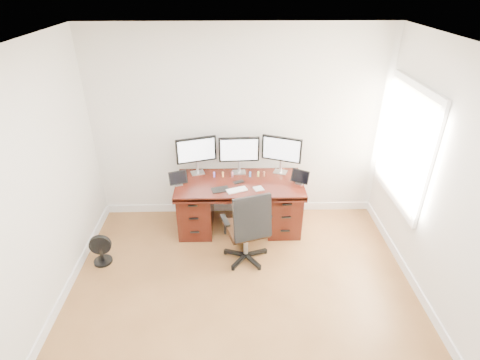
{
  "coord_description": "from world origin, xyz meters",
  "views": [
    {
      "loc": [
        -0.09,
        -2.55,
        3.22
      ],
      "look_at": [
        0.0,
        1.5,
        0.95
      ],
      "focal_mm": 28.0,
      "sensor_mm": 36.0,
      "label": 1
    }
  ],
  "objects_px": {
    "monitor_center": "(239,151)",
    "keyboard": "(237,190)",
    "desk": "(239,203)",
    "office_chair": "(247,239)",
    "floor_fan": "(101,250)"
  },
  "relations": [
    {
      "from": "monitor_center",
      "to": "keyboard",
      "type": "relative_size",
      "value": 2.09
    },
    {
      "from": "desk",
      "to": "keyboard",
      "type": "bearing_deg",
      "value": -98.8
    },
    {
      "from": "office_chair",
      "to": "keyboard",
      "type": "relative_size",
      "value": 3.91
    },
    {
      "from": "desk",
      "to": "floor_fan",
      "type": "relative_size",
      "value": 4.34
    },
    {
      "from": "keyboard",
      "to": "floor_fan",
      "type": "bearing_deg",
      "value": 174.25
    },
    {
      "from": "office_chair",
      "to": "monitor_center",
      "type": "height_order",
      "value": "monitor_center"
    },
    {
      "from": "office_chair",
      "to": "keyboard",
      "type": "bearing_deg",
      "value": 86.24
    },
    {
      "from": "office_chair",
      "to": "monitor_center",
      "type": "bearing_deg",
      "value": 76.97
    },
    {
      "from": "monitor_center",
      "to": "keyboard",
      "type": "distance_m",
      "value": 0.59
    },
    {
      "from": "monitor_center",
      "to": "keyboard",
      "type": "height_order",
      "value": "monitor_center"
    },
    {
      "from": "desk",
      "to": "office_chair",
      "type": "relative_size",
      "value": 1.65
    },
    {
      "from": "floor_fan",
      "to": "monitor_center",
      "type": "height_order",
      "value": "monitor_center"
    },
    {
      "from": "monitor_center",
      "to": "office_chair",
      "type": "bearing_deg",
      "value": -87.88
    },
    {
      "from": "monitor_center",
      "to": "desk",
      "type": "bearing_deg",
      "value": -92.61
    },
    {
      "from": "floor_fan",
      "to": "monitor_center",
      "type": "relative_size",
      "value": 0.71
    }
  ]
}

